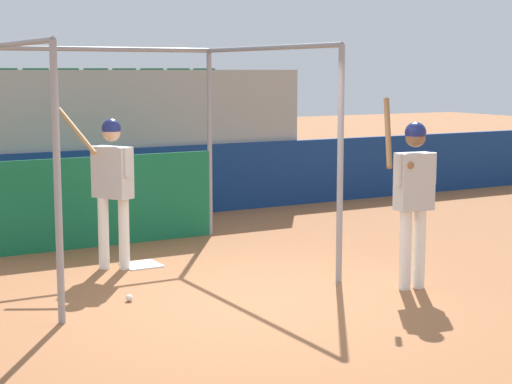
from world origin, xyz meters
name	(u,v)px	position (x,y,z in m)	size (l,w,h in m)	color
ground_plane	(245,305)	(0.00, 0.00, 0.00)	(60.00, 60.00, 0.00)	#935B38
outfield_wall	(79,188)	(0.00, 5.39, 0.58)	(24.00, 0.12, 1.15)	navy
bleacher_section	(54,141)	(0.00, 6.65, 1.21)	(8.15, 2.40, 2.43)	#9E9E99
batting_cage	(120,165)	(-0.22, 2.96, 1.18)	(3.29, 3.35, 2.71)	gray
home_plate	(141,265)	(-0.25, 2.20, 0.01)	(0.44, 0.44, 0.02)	white
player_batter	(112,178)	(-0.61, 2.21, 1.12)	(0.74, 0.77, 1.96)	white
player_waiting	(413,188)	(1.92, -0.33, 1.13)	(0.75, 0.48, 2.10)	white
baseball	(129,298)	(-0.99, 0.71, 0.04)	(0.07, 0.07, 0.07)	white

